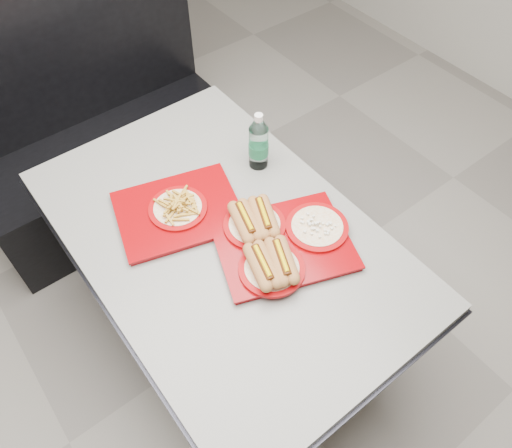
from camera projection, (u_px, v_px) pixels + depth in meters
ground at (231, 331)px, 2.30m from camera, size 6.00×6.00×0.00m
diner_table at (225, 260)px, 1.84m from camera, size 0.92×1.42×0.75m
booth_bench at (102, 138)px, 2.52m from camera, size 1.30×0.57×1.35m
tray_near at (278, 241)px, 1.65m from camera, size 0.53×0.47×0.10m
tray_far at (178, 209)px, 1.75m from camera, size 0.50×0.44×0.08m
water_bottle at (259, 144)px, 1.84m from camera, size 0.08×0.08×0.24m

